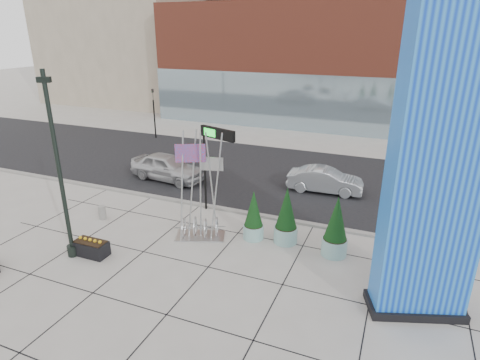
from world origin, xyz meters
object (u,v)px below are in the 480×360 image
at_px(car_white_west, 167,167).
at_px(car_silver_mid, 325,180).
at_px(lamp_post, 62,187).
at_px(overhead_street_sign, 218,139).
at_px(concrete_bollard, 102,212).
at_px(blue_pylon, 439,172).
at_px(public_art_sculpture, 200,211).

bearing_deg(car_white_west, car_silver_mid, -72.84).
height_order(lamp_post, car_silver_mid, lamp_post).
xyz_separation_m(overhead_street_sign, car_silver_mid, (4.41, 4.62, -3.07)).
height_order(concrete_bollard, car_silver_mid, car_silver_mid).
bearing_deg(blue_pylon, lamp_post, 168.16).
height_order(concrete_bollard, overhead_street_sign, overhead_street_sign).
bearing_deg(car_white_west, lamp_post, -166.12).
distance_m(lamp_post, car_white_west, 9.38).
distance_m(concrete_bollard, car_white_west, 5.90).
relative_size(concrete_bollard, car_white_west, 0.14).
xyz_separation_m(blue_pylon, car_silver_mid, (-4.75, 9.09, -4.12)).
bearing_deg(public_art_sculpture, lamp_post, -160.70).
height_order(lamp_post, overhead_street_sign, lamp_post).
height_order(overhead_street_sign, car_silver_mid, overhead_street_sign).
height_order(overhead_street_sign, car_white_west, overhead_street_sign).
xyz_separation_m(public_art_sculpture, overhead_street_sign, (-0.38, 2.73, 2.49)).
bearing_deg(car_silver_mid, car_white_west, 97.04).
bearing_deg(overhead_street_sign, concrete_bollard, -130.20).
xyz_separation_m(lamp_post, car_white_west, (-1.13, 9.04, -2.21)).
bearing_deg(lamp_post, concrete_bollard, 110.11).
bearing_deg(car_white_west, public_art_sculpture, -130.59).
bearing_deg(lamp_post, public_art_sculpture, 39.69).
distance_m(lamp_post, concrete_bollard, 4.30).
bearing_deg(concrete_bollard, public_art_sculpture, 2.46).
height_order(lamp_post, concrete_bollard, lamp_post).
bearing_deg(concrete_bollard, lamp_post, -69.89).
distance_m(blue_pylon, car_silver_mid, 11.05).
height_order(blue_pylon, public_art_sculpture, blue_pylon).
distance_m(lamp_post, overhead_street_sign, 7.19).
bearing_deg(car_silver_mid, lamp_post, 139.58).
relative_size(public_art_sculpture, concrete_bollard, 7.13).
height_order(public_art_sculpture, overhead_street_sign, public_art_sculpture).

